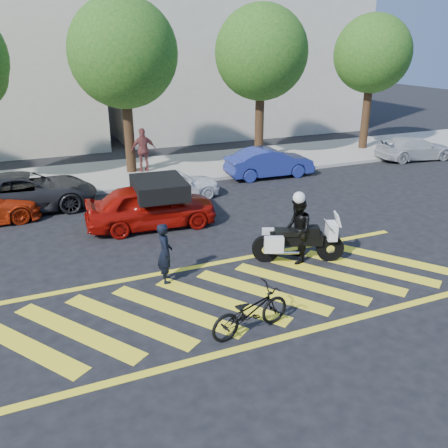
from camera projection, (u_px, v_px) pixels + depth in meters
name	position (u px, v px, depth m)	size (l,w,h in m)	color
ground	(243.00, 295.00, 11.48)	(90.00, 90.00, 0.00)	black
sidewalk	(132.00, 173.00, 21.74)	(60.00, 5.00, 0.15)	#9E998E
crosswalk	(242.00, 296.00, 11.46)	(12.33, 4.00, 0.01)	yellow
building_right	(232.00, 44.00, 30.76)	(16.00, 8.00, 11.00)	beige
tree_center	(126.00, 57.00, 20.01)	(4.60, 4.60, 7.56)	black
tree_right	(263.00, 56.00, 22.40)	(4.40, 4.40, 7.41)	black
tree_far_right	(373.00, 57.00, 24.80)	(4.00, 4.00, 7.10)	black
officer_bike	(165.00, 253.00, 11.89)	(0.58, 0.38, 1.58)	black
bicycle	(250.00, 311.00, 9.89)	(0.66, 1.90, 1.00)	black
police_motorcycle	(297.00, 241.00, 13.06)	(2.43, 1.34, 1.13)	black
officer_moto	(297.00, 230.00, 12.92)	(0.91, 0.71, 1.87)	black
red_convertible	(151.00, 206.00, 15.46)	(1.70, 4.22, 1.44)	#980C07
parked_mid_left	(26.00, 192.00, 16.98)	(2.28, 4.95, 1.37)	black
parked_mid_right	(174.00, 184.00, 18.21)	(1.40, 3.49, 1.19)	white
parked_right	(269.00, 163.00, 21.17)	(1.38, 3.95, 1.30)	navy
parked_far_right	(414.00, 148.00, 24.26)	(1.64, 4.04, 1.17)	#A7AAAE
pedestrian_right	(143.00, 150.00, 21.36)	(1.15, 0.48, 1.97)	brown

